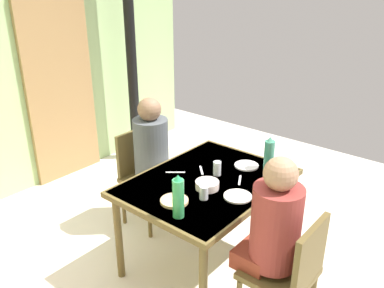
{
  "coord_description": "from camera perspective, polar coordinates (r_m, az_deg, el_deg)",
  "views": [
    {
      "loc": [
        -1.92,
        -1.54,
        2.14
      ],
      "look_at": [
        0.17,
        0.18,
        0.99
      ],
      "focal_mm": 37.24,
      "sensor_mm": 36.0,
      "label": 1
    }
  ],
  "objects": [
    {
      "name": "person_far_diner",
      "position": [
        3.43,
        -5.71,
        -0.45
      ],
      "size": [
        0.3,
        0.37,
        0.77
      ],
      "rotation": [
        0.0,
        0.0,
        3.14
      ],
      "color": "#524E54",
      "rests_on": "ground_plane"
    },
    {
      "name": "drinking_glass_by_far_diner",
      "position": [
        3.02,
        3.62,
        -3.5
      ],
      "size": [
        0.06,
        0.06,
        0.11
      ],
      "primitive_type": "cylinder",
      "color": "silver",
      "rests_on": "dining_table"
    },
    {
      "name": "dinner_plate_near_left",
      "position": [
        3.2,
        7.81,
        -3.08
      ],
      "size": [
        0.19,
        0.19,
        0.01
      ],
      "primitive_type": "cylinder",
      "color": "white",
      "rests_on": "dining_table"
    },
    {
      "name": "ground_plane",
      "position": [
        3.26,
        0.6,
        -18.03
      ],
      "size": [
        5.99,
        5.99,
        0.0
      ],
      "primitive_type": "plane",
      "color": "silver"
    },
    {
      "name": "cutlery_knife_far",
      "position": [
        3.07,
        -2.4,
        -4.07
      ],
      "size": [
        0.11,
        0.13,
        0.0
      ],
      "primitive_type": "cube",
      "rotation": [
        0.0,
        0.0,
        5.41
      ],
      "color": "silver",
      "rests_on": "dining_table"
    },
    {
      "name": "cutlery_fork_near",
      "position": [
        2.98,
        6.85,
        -5.17
      ],
      "size": [
        0.14,
        0.09,
        0.0
      ],
      "primitive_type": "cube",
      "rotation": [
        0.0,
        0.0,
        3.65
      ],
      "color": "silver",
      "rests_on": "dining_table"
    },
    {
      "name": "door_wooden",
      "position": [
        4.57,
        -18.32,
        7.38
      ],
      "size": [
        0.8,
        0.05,
        2.0
      ],
      "primitive_type": "cube",
      "color": "#987346",
      "rests_on": "ground_plane"
    },
    {
      "name": "chair_far_diner",
      "position": [
        3.64,
        -7.06,
        -4.0
      ],
      "size": [
        0.4,
        0.4,
        0.87
      ],
      "rotation": [
        0.0,
        0.0,
        3.14
      ],
      "color": "brown",
      "rests_on": "ground_plane"
    },
    {
      "name": "stove_pipe_column",
      "position": [
        4.75,
        -8.79,
        13.95
      ],
      "size": [
        0.12,
        0.12,
        2.83
      ],
      "primitive_type": "cylinder",
      "color": "black",
      "rests_on": "ground_plane"
    },
    {
      "name": "cutlery_knife_near",
      "position": [
        3.1,
        1.35,
        -3.78
      ],
      "size": [
        0.12,
        0.12,
        0.0
      ],
      "primitive_type": "cube",
      "rotation": [
        0.0,
        0.0,
        3.94
      ],
      "color": "silver",
      "rests_on": "dining_table"
    },
    {
      "name": "dinner_plate_near_right",
      "position": [
        2.76,
        6.57,
        -7.45
      ],
      "size": [
        0.19,
        0.19,
        0.01
      ],
      "primitive_type": "cylinder",
      "color": "white",
      "rests_on": "dining_table"
    },
    {
      "name": "bread_plate_sliced",
      "position": [
        2.69,
        -2.55,
        -8.13
      ],
      "size": [
        0.19,
        0.19,
        0.02
      ],
      "primitive_type": "cylinder",
      "color": "#DBB77A",
      "rests_on": "dining_table"
    },
    {
      "name": "person_near_diner",
      "position": [
        2.46,
        11.62,
        -11.16
      ],
      "size": [
        0.3,
        0.37,
        0.77
      ],
      "color": "maroon",
      "rests_on": "ground_plane"
    },
    {
      "name": "drinking_glass_by_near_diner",
      "position": [
        2.71,
        1.7,
        -6.97
      ],
      "size": [
        0.06,
        0.06,
        0.1
      ],
      "primitive_type": "cylinder",
      "color": "silver",
      "rests_on": "dining_table"
    },
    {
      "name": "water_bottle_green_near",
      "position": [
        3.13,
        10.99,
        -1.44
      ],
      "size": [
        0.08,
        0.08,
        0.27
      ],
      "color": "#3A8B70",
      "rests_on": "dining_table"
    },
    {
      "name": "serving_bowl_center",
      "position": [
        2.84,
        2.19,
        -5.87
      ],
      "size": [
        0.17,
        0.17,
        0.05
      ],
      "primitive_type": "cylinder",
      "color": "silver",
      "rests_on": "dining_table"
    },
    {
      "name": "water_bottle_green_far",
      "position": [
        2.48,
        -1.98,
        -7.63
      ],
      "size": [
        0.07,
        0.07,
        0.29
      ],
      "color": "#349B56",
      "rests_on": "dining_table"
    },
    {
      "name": "wall_back",
      "position": [
        4.36,
        -24.07,
        11.49
      ],
      "size": [
        4.53,
        0.1,
        2.83
      ],
      "primitive_type": "cube",
      "color": "#A2C481",
      "rests_on": "ground_plane"
    },
    {
      "name": "chair_near_diner",
      "position": [
        2.58,
        13.87,
        -17.37
      ],
      "size": [
        0.4,
        0.4,
        0.87
      ],
      "color": "brown",
      "rests_on": "ground_plane"
    },
    {
      "name": "dining_table",
      "position": [
        3.0,
        2.22,
        -6.45
      ],
      "size": [
        1.25,
        0.94,
        0.74
      ],
      "color": "brown",
      "rests_on": "ground_plane"
    }
  ]
}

